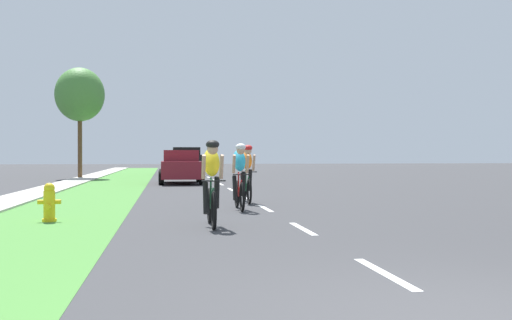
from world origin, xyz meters
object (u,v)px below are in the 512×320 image
at_px(cyclist_trailing, 240,176).
at_px(street_tree_near, 80,95).
at_px(cyclist_distant, 247,173).
at_px(sedan_maroon, 181,167).
at_px(cyclist_lead, 212,182).
at_px(suv_black, 186,160).
at_px(fire_hydrant_yellow, 49,203).

relative_size(cyclist_trailing, street_tree_near, 0.28).
bearing_deg(cyclist_distant, sedan_maroon, 97.65).
distance_m(cyclist_lead, cyclist_distant, 5.38).
relative_size(sedan_maroon, suv_black, 0.91).
height_order(cyclist_trailing, sedan_maroon, cyclist_trailing).
bearing_deg(suv_black, fire_hydrant_yellow, -97.47).
bearing_deg(suv_black, cyclist_trailing, -88.94).
height_order(fire_hydrant_yellow, suv_black, suv_black).
distance_m(cyclist_trailing, suv_black, 25.02).
xyz_separation_m(fire_hydrant_yellow, cyclist_lead, (3.09, -1.27, 0.44)).
bearing_deg(sedan_maroon, cyclist_distant, -82.35).
height_order(cyclist_trailing, street_tree_near, street_tree_near).
xyz_separation_m(cyclist_trailing, cyclist_distant, (0.44, 2.01, 0.00)).
relative_size(fire_hydrant_yellow, suv_black, 0.16).
bearing_deg(cyclist_lead, sedan_maroon, 90.60).
height_order(fire_hydrant_yellow, street_tree_near, street_tree_near).
height_order(cyclist_lead, sedan_maroon, cyclist_lead).
xyz_separation_m(cyclist_lead, cyclist_trailing, (0.90, 3.20, 0.00)).
relative_size(suv_black, street_tree_near, 0.76).
bearing_deg(cyclist_lead, cyclist_trailing, 74.22).
distance_m(cyclist_lead, street_tree_near, 24.38).
xyz_separation_m(fire_hydrant_yellow, street_tree_near, (-2.52, 22.14, 4.28)).
relative_size(fire_hydrant_yellow, cyclist_lead, 0.44).
xyz_separation_m(cyclist_distant, suv_black, (-0.91, 23.01, 0.14)).
height_order(sedan_maroon, suv_black, suv_black).
height_order(fire_hydrant_yellow, cyclist_trailing, cyclist_trailing).
relative_size(cyclist_trailing, sedan_maroon, 0.40).
bearing_deg(fire_hydrant_yellow, suv_black, 82.53).
bearing_deg(street_tree_near, cyclist_lead, -76.52).
xyz_separation_m(cyclist_trailing, sedan_maroon, (-1.08, 13.34, -0.04)).
xyz_separation_m(cyclist_trailing, street_tree_near, (-6.52, 20.21, 3.84)).
distance_m(sedan_maroon, suv_black, 11.69).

